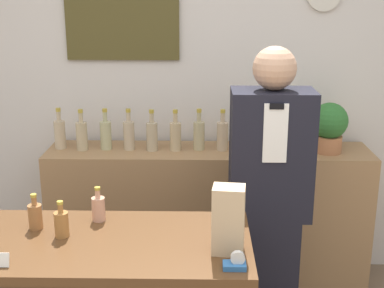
{
  "coord_description": "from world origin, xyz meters",
  "views": [
    {
      "loc": [
        0.1,
        -1.58,
        1.97
      ],
      "look_at": [
        0.05,
        1.11,
        1.17
      ],
      "focal_mm": 50.0,
      "sensor_mm": 36.0,
      "label": 1
    }
  ],
  "objects_px": {
    "paper_bag": "(228,220)",
    "tape_dispenser": "(236,263)",
    "shopkeeper": "(269,205)",
    "potted_plant": "(329,126)"
  },
  "relations": [
    {
      "from": "shopkeeper",
      "to": "potted_plant",
      "type": "bearing_deg",
      "value": 54.28
    },
    {
      "from": "shopkeeper",
      "to": "potted_plant",
      "type": "height_order",
      "value": "shopkeeper"
    },
    {
      "from": "shopkeeper",
      "to": "tape_dispenser",
      "type": "xyz_separation_m",
      "value": [
        -0.23,
        -0.82,
        0.1
      ]
    },
    {
      "from": "paper_bag",
      "to": "tape_dispenser",
      "type": "bearing_deg",
      "value": -79.75
    },
    {
      "from": "shopkeeper",
      "to": "potted_plant",
      "type": "distance_m",
      "value": 0.81
    },
    {
      "from": "shopkeeper",
      "to": "paper_bag",
      "type": "height_order",
      "value": "shopkeeper"
    },
    {
      "from": "potted_plant",
      "to": "paper_bag",
      "type": "xyz_separation_m",
      "value": [
        -0.69,
        -1.3,
        -0.06
      ]
    },
    {
      "from": "shopkeeper",
      "to": "potted_plant",
      "type": "relative_size",
      "value": 5.26
    },
    {
      "from": "potted_plant",
      "to": "tape_dispenser",
      "type": "xyz_separation_m",
      "value": [
        -0.67,
        -1.44,
        -0.18
      ]
    },
    {
      "from": "paper_bag",
      "to": "tape_dispenser",
      "type": "height_order",
      "value": "paper_bag"
    }
  ]
}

